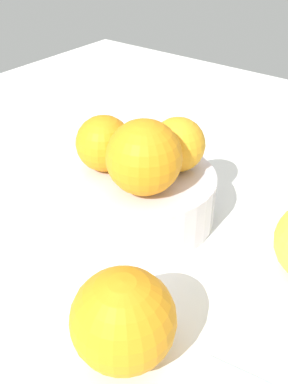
{
  "coord_description": "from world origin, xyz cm",
  "views": [
    {
      "loc": [
        33.95,
        26.06,
        32.13
      ],
      "look_at": [
        0.0,
        0.0,
        3.47
      ],
      "focal_mm": 42.08,
      "sensor_mm": 36.0,
      "label": 1
    }
  ],
  "objects_px": {
    "orange_in_bowl_2": "(104,143)",
    "orange_in_bowl_0": "(178,144)",
    "fruit_bowl": "(144,197)",
    "orange_in_bowl_1": "(144,157)",
    "orange_loose_0": "(123,320)"
  },
  "relations": [
    {
      "from": "orange_in_bowl_0",
      "to": "orange_in_bowl_2",
      "type": "distance_m",
      "value": 0.08
    },
    {
      "from": "orange_in_bowl_1",
      "to": "orange_in_bowl_2",
      "type": "bearing_deg",
      "value": -98.42
    },
    {
      "from": "orange_in_bowl_2",
      "to": "orange_loose_0",
      "type": "relative_size",
      "value": 0.74
    },
    {
      "from": "fruit_bowl",
      "to": "orange_in_bowl_0",
      "type": "height_order",
      "value": "orange_in_bowl_0"
    },
    {
      "from": "orange_in_bowl_1",
      "to": "orange_loose_0",
      "type": "bearing_deg",
      "value": 31.76
    },
    {
      "from": "orange_in_bowl_0",
      "to": "orange_loose_0",
      "type": "height_order",
      "value": "orange_in_bowl_0"
    },
    {
      "from": "fruit_bowl",
      "to": "orange_in_bowl_2",
      "type": "relative_size",
      "value": 2.59
    },
    {
      "from": "orange_in_bowl_0",
      "to": "orange_in_bowl_2",
      "type": "relative_size",
      "value": 0.97
    },
    {
      "from": "orange_in_bowl_1",
      "to": "orange_in_bowl_0",
      "type": "bearing_deg",
      "value": 177.59
    },
    {
      "from": "orange_in_bowl_2",
      "to": "orange_in_bowl_0",
      "type": "bearing_deg",
      "value": 126.8
    },
    {
      "from": "orange_in_bowl_1",
      "to": "orange_in_bowl_2",
      "type": "xyz_separation_m",
      "value": [
        -0.01,
        -0.06,
        -0.01
      ]
    },
    {
      "from": "orange_in_bowl_0",
      "to": "orange_in_bowl_1",
      "type": "relative_size",
      "value": 0.77
    },
    {
      "from": "fruit_bowl",
      "to": "orange_in_bowl_0",
      "type": "relative_size",
      "value": 2.67
    },
    {
      "from": "orange_in_bowl_1",
      "to": "orange_loose_0",
      "type": "distance_m",
      "value": 0.17
    },
    {
      "from": "fruit_bowl",
      "to": "orange_loose_0",
      "type": "relative_size",
      "value": 1.92
    }
  ]
}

